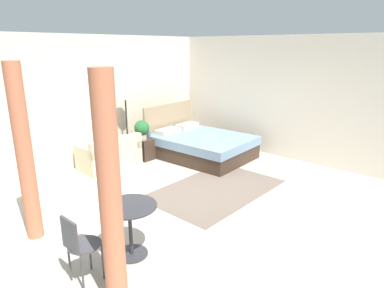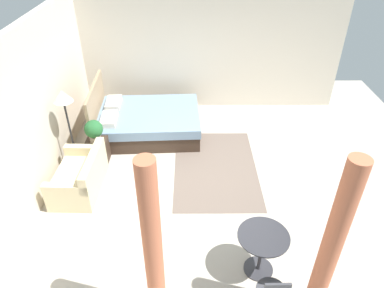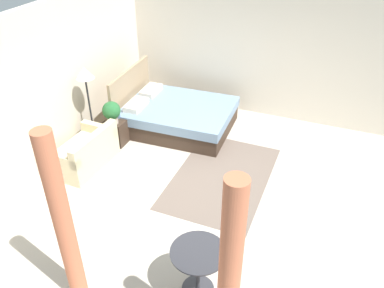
# 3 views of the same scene
# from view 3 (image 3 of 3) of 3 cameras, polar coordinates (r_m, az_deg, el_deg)

# --- Properties ---
(ground_plane) EXTENTS (8.97, 9.30, 0.02)m
(ground_plane) POSITION_cam_3_polar(r_m,az_deg,el_deg) (6.96, 3.65, -6.18)
(ground_plane) COLOR #B2A899
(wall_back) EXTENTS (8.97, 0.12, 2.87)m
(wall_back) POSITION_cam_3_polar(r_m,az_deg,el_deg) (7.61, -19.19, 8.41)
(wall_back) COLOR beige
(wall_back) RESTS_ON ground
(wall_right) EXTENTS (0.12, 6.30, 2.87)m
(wall_right) POSITION_cam_3_polar(r_m,az_deg,el_deg) (8.80, 10.55, 12.94)
(wall_right) COLOR beige
(wall_right) RESTS_ON ground
(area_rug) EXTENTS (2.54, 1.62, 0.01)m
(area_rug) POSITION_cam_3_polar(r_m,az_deg,el_deg) (7.15, 4.34, -4.79)
(area_rug) COLOR #66564C
(area_rug) RESTS_ON ground
(bed) EXTENTS (1.84, 2.35, 1.20)m
(bed) POSITION_cam_3_polar(r_m,az_deg,el_deg) (8.48, -2.42, 4.24)
(bed) COLOR #38281E
(bed) RESTS_ON ground
(couch) EXTENTS (1.29, 0.81, 0.74)m
(couch) POSITION_cam_3_polar(r_m,az_deg,el_deg) (7.56, -15.39, -1.31)
(couch) COLOR beige
(couch) RESTS_ON ground
(nightstand) EXTENTS (0.42, 0.40, 0.51)m
(nightstand) POSITION_cam_3_polar(r_m,az_deg,el_deg) (8.11, -10.91, 1.80)
(nightstand) COLOR #38281E
(nightstand) RESTS_ON ground
(potted_plant) EXTENTS (0.35, 0.35, 0.46)m
(potted_plant) POSITION_cam_3_polar(r_m,az_deg,el_deg) (7.79, -11.64, 4.64)
(potted_plant) COLOR tan
(potted_plant) RESTS_ON nightstand
(vase) EXTENTS (0.09, 0.09, 0.17)m
(vase) POSITION_cam_3_polar(r_m,az_deg,el_deg) (8.04, -10.74, 4.27)
(vase) COLOR slate
(vase) RESTS_ON nightstand
(floor_lamp) EXTENTS (0.35, 0.35, 1.66)m
(floor_lamp) POSITION_cam_3_polar(r_m,az_deg,el_deg) (7.65, -15.27, 9.07)
(floor_lamp) COLOR black
(floor_lamp) RESTS_ON ground
(balcony_table) EXTENTS (0.70, 0.70, 0.71)m
(balcony_table) POSITION_cam_3_polar(r_m,az_deg,el_deg) (5.07, 0.91, -16.99)
(balcony_table) COLOR #2D2D33
(balcony_table) RESTS_ON ground
(curtain_left) EXTENTS (0.22, 0.22, 2.45)m
(curtain_left) POSITION_cam_3_polar(r_m,az_deg,el_deg) (4.01, 5.44, -18.99)
(curtain_left) COLOR #D1704C
(curtain_left) RESTS_ON ground
(curtain_right) EXTENTS (0.22, 0.22, 2.45)m
(curtain_right) POSITION_cam_3_polar(r_m,az_deg,el_deg) (4.72, -18.22, -11.03)
(curtain_right) COLOR #D1704C
(curtain_right) RESTS_ON ground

